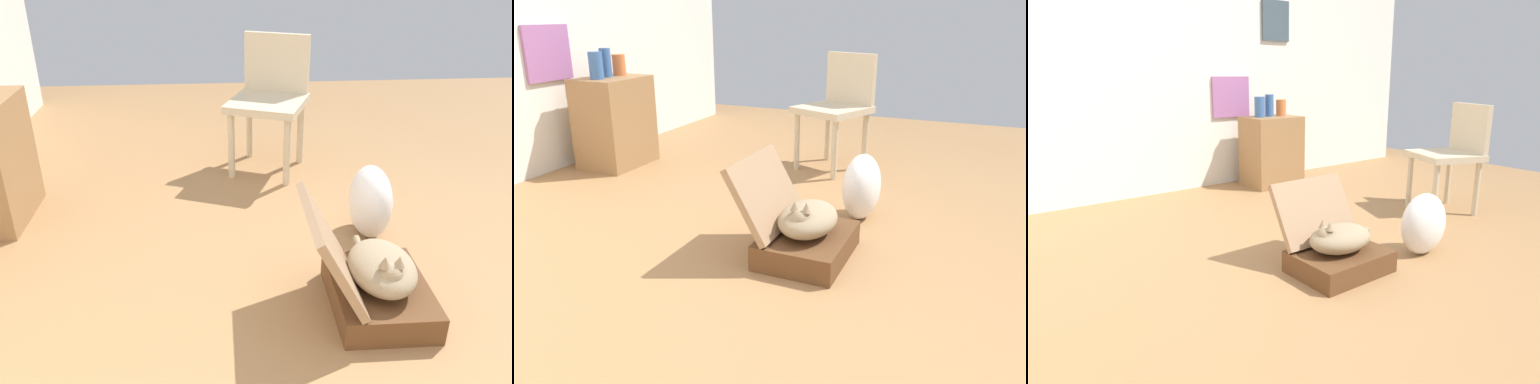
% 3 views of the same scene
% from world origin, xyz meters
% --- Properties ---
extents(ground_plane, '(7.68, 7.68, 0.00)m').
position_xyz_m(ground_plane, '(0.00, 0.00, 0.00)').
color(ground_plane, '#9E7247').
rests_on(ground_plane, ground).
extents(suitcase_base, '(0.53, 0.40, 0.13)m').
position_xyz_m(suitcase_base, '(0.07, -0.11, 0.06)').
color(suitcase_base, brown).
rests_on(suitcase_base, ground).
extents(suitcase_lid, '(0.53, 0.23, 0.37)m').
position_xyz_m(suitcase_lid, '(0.07, 0.12, 0.31)').
color(suitcase_lid, '#9B7756').
rests_on(suitcase_lid, suitcase_base).
extents(cat, '(0.48, 0.28, 0.21)m').
position_xyz_m(cat, '(0.06, -0.11, 0.21)').
color(cat, '#998466').
rests_on(cat, suitcase_base).
extents(plastic_bag_white, '(0.35, 0.22, 0.39)m').
position_xyz_m(plastic_bag_white, '(0.68, -0.23, 0.20)').
color(plastic_bag_white, white).
rests_on(plastic_bag_white, ground).
extents(side_table, '(0.54, 0.41, 0.70)m').
position_xyz_m(side_table, '(1.00, 1.85, 0.35)').
color(side_table, olive).
rests_on(side_table, ground).
extents(vase_tall, '(0.10, 0.10, 0.20)m').
position_xyz_m(vase_tall, '(0.87, 1.86, 0.80)').
color(vase_tall, '#38609E').
rests_on(vase_tall, side_table).
extents(vase_short, '(0.10, 0.10, 0.16)m').
position_xyz_m(vase_short, '(1.14, 1.87, 0.78)').
color(vase_short, '#CC6B38').
rests_on(vase_short, side_table).
extents(vase_round, '(0.08, 0.08, 0.22)m').
position_xyz_m(vase_round, '(1.00, 1.88, 0.80)').
color(vase_round, '#38609E').
rests_on(vase_round, side_table).
extents(chair, '(0.61, 0.61, 0.88)m').
position_xyz_m(chair, '(1.63, 0.22, 0.50)').
color(chair, beige).
rests_on(chair, ground).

